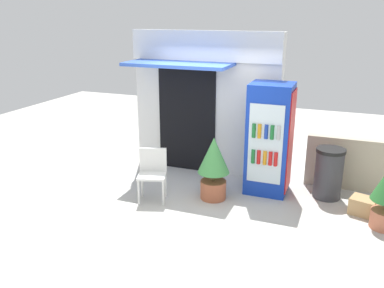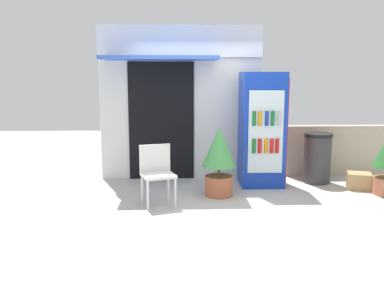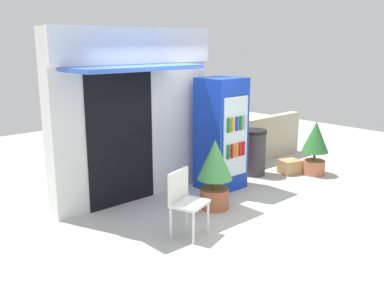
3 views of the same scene
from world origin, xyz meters
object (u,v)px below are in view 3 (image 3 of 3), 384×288
Objects in this scene: potted_plant_curbside at (315,144)px; cardboard_box at (290,167)px; plastic_chair at (185,197)px; trash_bin at (254,152)px; drink_cooler at (222,134)px; potted_plant_near_shop at (215,170)px.

potted_plant_curbside reaches higher than cardboard_box.
plastic_chair is 3.03m from trash_bin.
potted_plant_curbside reaches higher than plastic_chair.
cardboard_box is (1.61, -0.34, -0.84)m from drink_cooler.
potted_plant_near_shop reaches higher than cardboard_box.
cardboard_box is at bearing 130.50° from potted_plant_curbside.
trash_bin is 0.80m from cardboard_box.
plastic_chair is at bearing -157.72° from trash_bin.
potted_plant_near_shop is 1.04× the size of potted_plant_curbside.
potted_plant_near_shop reaches higher than trash_bin.
potted_plant_near_shop is (-0.81, -0.64, -0.35)m from drink_cooler.
cardboard_box is (3.39, 0.70, -0.39)m from plastic_chair.
drink_cooler is 2.10m from plastic_chair.
plastic_chair is at bearing -149.71° from drink_cooler.
potted_plant_curbside is (3.69, 0.35, 0.08)m from plastic_chair.
cardboard_box is (-0.30, 0.35, -0.47)m from potted_plant_curbside.
cardboard_box is at bearing 7.25° from potted_plant_near_shop.
trash_bin is (2.80, 1.15, -0.08)m from plastic_chair.
potted_plant_curbside is 1.18× the size of trash_bin.
plastic_chair is at bearing -157.93° from potted_plant_near_shop.
potted_plant_near_shop is at bearing 179.04° from potted_plant_curbside.
potted_plant_curbside is at bearing -42.16° from trash_bin.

